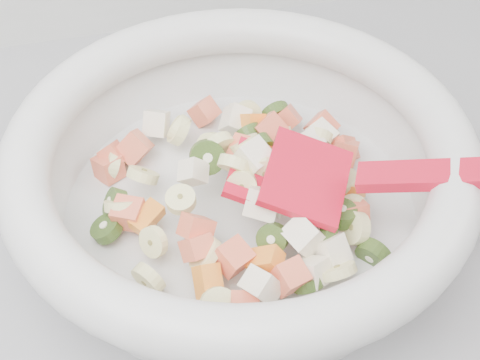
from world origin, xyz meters
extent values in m
cylinder|color=silver|center=(-0.06, 1.44, 0.91)|extent=(0.28, 0.28, 0.02)
torus|color=silver|center=(-0.06, 1.44, 0.97)|extent=(0.35, 0.35, 0.04)
cylinder|color=#FFFAAA|center=(-0.15, 1.50, 0.93)|extent=(0.02, 0.03, 0.03)
cylinder|color=#FFFAAA|center=(-0.15, 1.45, 0.94)|extent=(0.04, 0.03, 0.03)
cylinder|color=#FFFAAA|center=(-0.03, 1.53, 0.94)|extent=(0.03, 0.02, 0.03)
cylinder|color=#FFFAAA|center=(-0.13, 1.41, 0.94)|extent=(0.03, 0.03, 0.03)
cylinder|color=#FFFAAA|center=(-0.04, 1.43, 0.96)|extent=(0.03, 0.02, 0.03)
cylinder|color=#FFFAAA|center=(-0.10, 1.43, 0.95)|extent=(0.03, 0.03, 0.02)
cylinder|color=#FFFAAA|center=(0.02, 1.41, 0.93)|extent=(0.03, 0.03, 0.03)
cylinder|color=#FFFAAA|center=(-0.14, 1.52, 0.92)|extent=(0.03, 0.02, 0.03)
cylinder|color=#FFFAAA|center=(-0.05, 1.47, 0.96)|extent=(0.03, 0.03, 0.03)
cylinder|color=#FFFAAA|center=(-0.10, 1.35, 0.93)|extent=(0.03, 0.03, 0.03)
cylinder|color=#FFFAAA|center=(-0.06, 1.43, 0.96)|extent=(0.03, 0.03, 0.03)
cylinder|color=#FFFAAA|center=(-0.06, 1.44, 0.96)|extent=(0.03, 0.03, 0.03)
cylinder|color=#FFFAAA|center=(-0.09, 1.52, 0.94)|extent=(0.02, 0.03, 0.03)
cylinder|color=#FFFAAA|center=(0.02, 1.43, 0.93)|extent=(0.03, 0.03, 0.03)
cylinder|color=#FFFAAA|center=(-0.01, 1.35, 0.93)|extent=(0.04, 0.03, 0.03)
cylinder|color=#FFFAAA|center=(-0.13, 1.47, 0.94)|extent=(0.03, 0.03, 0.02)
cylinder|color=#FFFAAA|center=(0.02, 1.48, 0.94)|extent=(0.03, 0.03, 0.03)
cylinder|color=#FFFAAA|center=(-0.14, 1.38, 0.93)|extent=(0.03, 0.03, 0.04)
cylinder|color=#FFFAAA|center=(-0.09, 1.52, 0.94)|extent=(0.03, 0.03, 0.03)
cylinder|color=#FFFAAA|center=(-0.07, 1.47, 0.96)|extent=(0.04, 0.02, 0.04)
cylinder|color=#FFFAAA|center=(0.01, 1.39, 0.93)|extent=(0.02, 0.03, 0.03)
cylinder|color=#FFFAAA|center=(-0.10, 1.39, 0.94)|extent=(0.03, 0.04, 0.03)
cylinder|color=#FFFAAA|center=(-0.04, 1.53, 0.93)|extent=(0.02, 0.03, 0.03)
cylinder|color=#FFFAAA|center=(-0.07, 1.48, 0.95)|extent=(0.02, 0.03, 0.03)
cylinder|color=#FFFAAA|center=(-0.02, 1.49, 0.94)|extent=(0.03, 0.03, 0.03)
cube|color=#EF6C4B|center=(-0.15, 1.51, 0.93)|extent=(0.03, 0.03, 0.03)
cube|color=#EF6C4B|center=(0.03, 1.50, 0.93)|extent=(0.03, 0.03, 0.03)
cube|color=#EF6C4B|center=(-0.15, 1.50, 0.92)|extent=(0.03, 0.03, 0.02)
cube|color=#EF6C4B|center=(-0.08, 1.38, 0.94)|extent=(0.03, 0.03, 0.02)
cube|color=#EF6C4B|center=(-0.05, 1.35, 0.94)|extent=(0.03, 0.03, 0.03)
cube|color=#EF6C4B|center=(-0.14, 1.44, 0.94)|extent=(0.03, 0.03, 0.03)
cube|color=#EF6C4B|center=(-0.10, 1.40, 0.95)|extent=(0.03, 0.03, 0.03)
cube|color=#EF6C4B|center=(0.04, 1.47, 0.93)|extent=(0.03, 0.03, 0.03)
cube|color=#EF6C4B|center=(-0.05, 1.47, 0.95)|extent=(0.03, 0.03, 0.03)
cube|color=#EF6C4B|center=(0.00, 1.51, 0.93)|extent=(0.03, 0.03, 0.03)
cube|color=#EF6C4B|center=(-0.13, 1.51, 0.93)|extent=(0.03, 0.03, 0.04)
cube|color=#EF6C4B|center=(-0.02, 1.49, 0.95)|extent=(0.03, 0.03, 0.03)
cube|color=#EF6C4B|center=(0.02, 1.40, 0.93)|extent=(0.02, 0.03, 0.02)
cube|color=#EF6C4B|center=(0.04, 1.47, 0.93)|extent=(0.03, 0.03, 0.03)
cube|color=#EF6C4B|center=(-0.06, 1.55, 0.93)|extent=(0.03, 0.03, 0.03)
cube|color=#EF6C4B|center=(-0.08, 1.34, 0.93)|extent=(0.02, 0.02, 0.02)
cube|color=#EF6C4B|center=(-0.10, 1.39, 0.94)|extent=(0.03, 0.03, 0.03)
cylinder|color=#5A8E2F|center=(-0.01, 1.39, 0.94)|extent=(0.03, 0.03, 0.03)
cylinder|color=#5A8E2F|center=(-0.08, 1.46, 0.96)|extent=(0.04, 0.03, 0.03)
cylinder|color=#5A8E2F|center=(-0.16, 1.44, 0.93)|extent=(0.03, 0.03, 0.02)
cylinder|color=#5A8E2F|center=(-0.05, 1.39, 0.94)|extent=(0.03, 0.02, 0.03)
cylinder|color=#5A8E2F|center=(0.01, 1.40, 0.94)|extent=(0.03, 0.03, 0.01)
cylinder|color=#5A8E2F|center=(0.02, 1.37, 0.92)|extent=(0.03, 0.03, 0.03)
cylinder|color=#5A8E2F|center=(-0.03, 1.35, 0.93)|extent=(0.03, 0.03, 0.02)
cylinder|color=#5A8E2F|center=(-0.15, 1.45, 0.93)|extent=(0.02, 0.03, 0.03)
cylinder|color=#5A8E2F|center=(-0.04, 1.47, 0.95)|extent=(0.03, 0.02, 0.03)
cylinder|color=#5A8E2F|center=(0.00, 1.52, 0.93)|extent=(0.04, 0.02, 0.04)
cylinder|color=#5A8E2F|center=(-0.04, 1.50, 0.94)|extent=(0.03, 0.02, 0.03)
cube|color=white|center=(-0.03, 1.36, 0.93)|extent=(0.03, 0.03, 0.03)
cube|color=white|center=(-0.07, 1.35, 0.94)|extent=(0.03, 0.03, 0.03)
cube|color=white|center=(-0.03, 1.38, 0.94)|extent=(0.04, 0.03, 0.03)
cube|color=white|center=(-0.04, 1.52, 0.94)|extent=(0.03, 0.03, 0.03)
cube|color=white|center=(0.01, 1.48, 0.94)|extent=(0.03, 0.03, 0.03)
cube|color=white|center=(-0.05, 1.41, 0.95)|extent=(0.03, 0.04, 0.03)
cube|color=white|center=(0.03, 1.49, 0.93)|extent=(0.03, 0.02, 0.03)
cube|color=white|center=(0.02, 1.49, 0.93)|extent=(0.03, 0.03, 0.03)
cube|color=white|center=(-0.05, 1.45, 0.96)|extent=(0.03, 0.04, 0.03)
cube|color=white|center=(-0.09, 1.45, 0.95)|extent=(0.03, 0.02, 0.03)
cube|color=white|center=(-0.04, 1.41, 0.95)|extent=(0.03, 0.03, 0.03)
cube|color=white|center=(-0.01, 1.37, 0.93)|extent=(0.03, 0.03, 0.03)
cube|color=white|center=(-0.11, 1.54, 0.93)|extent=(0.03, 0.03, 0.03)
cube|color=orange|center=(-0.10, 1.36, 0.93)|extent=(0.02, 0.03, 0.03)
cube|color=orange|center=(-0.06, 1.37, 0.94)|extent=(0.03, 0.03, 0.03)
cube|color=orange|center=(0.03, 1.43, 0.93)|extent=(0.03, 0.03, 0.02)
cube|color=orange|center=(-0.03, 1.51, 0.94)|extent=(0.03, 0.03, 0.03)
cube|color=orange|center=(-0.03, 1.43, 0.95)|extent=(0.03, 0.03, 0.02)
cube|color=orange|center=(-0.13, 1.43, 0.94)|extent=(0.03, 0.03, 0.02)
cube|color=orange|center=(-0.03, 1.46, 0.95)|extent=(0.03, 0.02, 0.03)
cube|color=red|center=(-0.01, 1.42, 0.96)|extent=(0.09, 0.09, 0.03)
cube|color=red|center=(-0.04, 1.46, 0.96)|extent=(0.03, 0.02, 0.02)
cube|color=red|center=(-0.05, 1.44, 0.96)|extent=(0.03, 0.02, 0.02)
cube|color=red|center=(-0.05, 1.43, 0.96)|extent=(0.03, 0.02, 0.02)
cube|color=red|center=(-0.06, 1.41, 0.96)|extent=(0.03, 0.02, 0.02)
camera|label=1|loc=(-0.15, 1.07, 1.34)|focal=55.00mm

